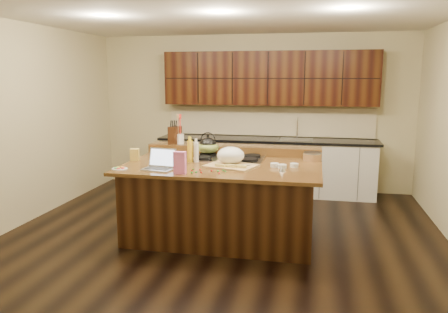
# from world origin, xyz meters

# --- Properties ---
(room) EXTENTS (5.52, 5.02, 2.72)m
(room) POSITION_xyz_m (0.00, 0.00, 1.35)
(room) COLOR black
(room) RESTS_ON ground
(island) EXTENTS (2.40, 1.60, 0.92)m
(island) POSITION_xyz_m (0.00, 0.00, 0.46)
(island) COLOR black
(island) RESTS_ON ground
(back_ledge) EXTENTS (2.40, 0.30, 0.12)m
(back_ledge) POSITION_xyz_m (0.00, 0.70, 0.98)
(back_ledge) COLOR black
(back_ledge) RESTS_ON island
(cooktop) EXTENTS (0.92, 0.52, 0.05)m
(cooktop) POSITION_xyz_m (0.00, 0.30, 0.94)
(cooktop) COLOR gray
(cooktop) RESTS_ON island
(back_counter) EXTENTS (3.70, 0.66, 2.40)m
(back_counter) POSITION_xyz_m (0.30, 2.23, 0.98)
(back_counter) COLOR silver
(back_counter) RESTS_ON ground
(kettle) EXTENTS (0.24, 0.24, 0.21)m
(kettle) POSITION_xyz_m (-0.30, 0.43, 1.07)
(kettle) COLOR black
(kettle) RESTS_ON cooktop
(green_bowl) EXTENTS (0.37, 0.37, 0.16)m
(green_bowl) POSITION_xyz_m (-0.30, 0.43, 1.04)
(green_bowl) COLOR olive
(green_bowl) RESTS_ON cooktop
(laptop) EXTENTS (0.37, 0.31, 0.24)m
(laptop) POSITION_xyz_m (-0.65, -0.47, 0.98)
(laptop) COLOR #B7B7BC
(laptop) RESTS_ON island
(oil_bottle) EXTENTS (0.08, 0.08, 0.27)m
(oil_bottle) POSITION_xyz_m (-0.43, 0.02, 1.06)
(oil_bottle) COLOR yellow
(oil_bottle) RESTS_ON island
(vinegar_bottle) EXTENTS (0.07, 0.07, 0.25)m
(vinegar_bottle) POSITION_xyz_m (-0.35, 0.03, 1.04)
(vinegar_bottle) COLOR silver
(vinegar_bottle) RESTS_ON island
(wooden_tray) EXTENTS (0.67, 0.56, 0.23)m
(wooden_tray) POSITION_xyz_m (0.12, -0.13, 1.02)
(wooden_tray) COLOR tan
(wooden_tray) RESTS_ON island
(ramekin_a) EXTENTS (0.12, 0.12, 0.04)m
(ramekin_a) POSITION_xyz_m (0.74, -0.13, 0.94)
(ramekin_a) COLOR white
(ramekin_a) RESTS_ON island
(ramekin_b) EXTENTS (0.10, 0.10, 0.04)m
(ramekin_b) POSITION_xyz_m (0.64, -0.07, 0.94)
(ramekin_b) COLOR white
(ramekin_b) RESTS_ON island
(ramekin_c) EXTENTS (0.11, 0.11, 0.04)m
(ramekin_c) POSITION_xyz_m (0.87, -0.03, 0.94)
(ramekin_c) COLOR white
(ramekin_c) RESTS_ON island
(strainer_bowl) EXTENTS (0.28, 0.28, 0.09)m
(strainer_bowl) POSITION_xyz_m (1.08, 0.43, 0.97)
(strainer_bowl) COLOR #996B3F
(strainer_bowl) RESTS_ON island
(kitchen_timer) EXTENTS (0.10, 0.10, 0.07)m
(kitchen_timer) POSITION_xyz_m (0.75, -0.32, 0.96)
(kitchen_timer) COLOR silver
(kitchen_timer) RESTS_ON island
(pink_bag) EXTENTS (0.13, 0.07, 0.25)m
(pink_bag) POSITION_xyz_m (-0.35, -0.65, 1.04)
(pink_bag) COLOR pink
(pink_bag) RESTS_ON island
(candy_plate) EXTENTS (0.21, 0.21, 0.01)m
(candy_plate) POSITION_xyz_m (-1.11, -0.58, 0.93)
(candy_plate) COLOR white
(candy_plate) RESTS_ON island
(package_box) EXTENTS (0.12, 0.10, 0.15)m
(package_box) POSITION_xyz_m (-1.15, -0.04, 1.00)
(package_box) COLOR gold
(package_box) RESTS_ON island
(utensil_crock) EXTENTS (0.13, 0.13, 0.14)m
(utensil_crock) POSITION_xyz_m (-0.78, 0.70, 1.11)
(utensil_crock) COLOR white
(utensil_crock) RESTS_ON back_ledge
(knife_block) EXTENTS (0.16, 0.22, 0.24)m
(knife_block) POSITION_xyz_m (-0.85, 0.70, 1.16)
(knife_block) COLOR black
(knife_block) RESTS_ON back_ledge
(gumdrop_0) EXTENTS (0.02, 0.02, 0.02)m
(gumdrop_0) POSITION_xyz_m (-0.27, -0.42, 0.93)
(gumdrop_0) COLOR red
(gumdrop_0) RESTS_ON island
(gumdrop_1) EXTENTS (0.02, 0.02, 0.02)m
(gumdrop_1) POSITION_xyz_m (-0.26, -0.44, 0.93)
(gumdrop_1) COLOR #198C26
(gumdrop_1) RESTS_ON island
(gumdrop_2) EXTENTS (0.02, 0.02, 0.02)m
(gumdrop_2) POSITION_xyz_m (-0.13, -0.58, 0.93)
(gumdrop_2) COLOR red
(gumdrop_2) RESTS_ON island
(gumdrop_3) EXTENTS (0.02, 0.02, 0.02)m
(gumdrop_3) POSITION_xyz_m (0.04, -0.48, 0.93)
(gumdrop_3) COLOR #198C26
(gumdrop_3) RESTS_ON island
(gumdrop_4) EXTENTS (0.02, 0.02, 0.02)m
(gumdrop_4) POSITION_xyz_m (-0.17, -0.45, 0.93)
(gumdrop_4) COLOR red
(gumdrop_4) RESTS_ON island
(gumdrop_5) EXTENTS (0.02, 0.02, 0.02)m
(gumdrop_5) POSITION_xyz_m (0.09, -0.43, 0.93)
(gumdrop_5) COLOR #198C26
(gumdrop_5) RESTS_ON island
(gumdrop_6) EXTENTS (0.02, 0.02, 0.02)m
(gumdrop_6) POSITION_xyz_m (0.08, -0.58, 0.93)
(gumdrop_6) COLOR red
(gumdrop_6) RESTS_ON island
(gumdrop_7) EXTENTS (0.02, 0.02, 0.02)m
(gumdrop_7) POSITION_xyz_m (-0.23, -0.62, 0.93)
(gumdrop_7) COLOR #198C26
(gumdrop_7) RESTS_ON island
(gumdrop_8) EXTENTS (0.02, 0.02, 0.02)m
(gumdrop_8) POSITION_xyz_m (-0.26, -0.51, 0.93)
(gumdrop_8) COLOR red
(gumdrop_8) RESTS_ON island
(gumdrop_9) EXTENTS (0.02, 0.02, 0.02)m
(gumdrop_9) POSITION_xyz_m (-0.19, -0.58, 0.93)
(gumdrop_9) COLOR #198C26
(gumdrop_9) RESTS_ON island
(gumdrop_10) EXTENTS (0.02, 0.02, 0.02)m
(gumdrop_10) POSITION_xyz_m (-0.03, -0.47, 0.93)
(gumdrop_10) COLOR red
(gumdrop_10) RESTS_ON island
(gumdrop_11) EXTENTS (0.02, 0.02, 0.02)m
(gumdrop_11) POSITION_xyz_m (0.13, -0.48, 0.93)
(gumdrop_11) COLOR #198C26
(gumdrop_11) RESTS_ON island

